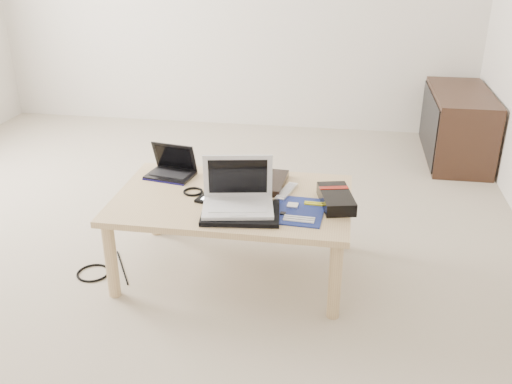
% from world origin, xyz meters
% --- Properties ---
extents(ground, '(4.00, 4.00, 0.00)m').
position_xyz_m(ground, '(0.00, 0.00, 0.00)').
color(ground, '#B8AA95').
rests_on(ground, ground).
extents(coffee_table, '(1.10, 0.70, 0.40)m').
position_xyz_m(coffee_table, '(0.47, -0.33, 0.35)').
color(coffee_table, tan).
rests_on(coffee_table, ground).
extents(media_cabinet, '(0.41, 0.90, 0.50)m').
position_xyz_m(media_cabinet, '(1.77, 1.45, 0.25)').
color(media_cabinet, '#3A2218').
rests_on(media_cabinet, ground).
extents(book, '(0.34, 0.29, 0.03)m').
position_xyz_m(book, '(0.54, -0.17, 0.42)').
color(book, black).
rests_on(book, coffee_table).
extents(netbook, '(0.26, 0.21, 0.16)m').
position_xyz_m(netbook, '(0.12, -0.13, 0.43)').
color(netbook, black).
rests_on(netbook, coffee_table).
extents(tablet, '(0.29, 0.25, 0.01)m').
position_xyz_m(tablet, '(0.46, -0.36, 0.41)').
color(tablet, black).
rests_on(tablet, coffee_table).
extents(remote, '(0.09, 0.21, 0.02)m').
position_xyz_m(remote, '(0.72, -0.25, 0.41)').
color(remote, silver).
rests_on(remote, coffee_table).
extents(neoprene_sleeve, '(0.36, 0.28, 0.02)m').
position_xyz_m(neoprene_sleeve, '(0.55, -0.51, 0.41)').
color(neoprene_sleeve, black).
rests_on(neoprene_sleeve, coffee_table).
extents(white_laptop, '(0.34, 0.27, 0.22)m').
position_xyz_m(white_laptop, '(0.53, -0.47, 0.47)').
color(white_laptop, silver).
rests_on(white_laptop, neoprene_sleeve).
extents(motherboard, '(0.25, 0.30, 0.01)m').
position_xyz_m(motherboard, '(0.79, -0.44, 0.40)').
color(motherboard, '#0D1954').
rests_on(motherboard, coffee_table).
extents(gpu_box, '(0.19, 0.29, 0.06)m').
position_xyz_m(gpu_box, '(0.95, -0.34, 0.43)').
color(gpu_box, black).
rests_on(gpu_box, coffee_table).
extents(cable_coil, '(0.10, 0.10, 0.01)m').
position_xyz_m(cable_coil, '(0.28, -0.32, 0.41)').
color(cable_coil, black).
rests_on(cable_coil, coffee_table).
extents(floor_cable_coil, '(0.17, 0.17, 0.01)m').
position_xyz_m(floor_cable_coil, '(-0.20, -0.48, 0.01)').
color(floor_cable_coil, black).
rests_on(floor_cable_coil, ground).
extents(floor_cable_trail, '(0.17, 0.29, 0.01)m').
position_xyz_m(floor_cable_trail, '(-0.08, -0.41, 0.00)').
color(floor_cable_trail, black).
rests_on(floor_cable_trail, ground).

